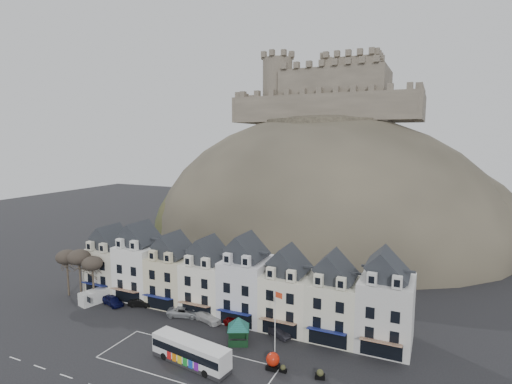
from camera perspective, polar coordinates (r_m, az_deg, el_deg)
ground at (r=54.43m, az=-12.66°, el=-22.81°), size 300.00×300.00×0.00m
coach_bay_markings at (r=54.27m, az=-9.96°, el=-22.83°), size 22.00×7.50×0.01m
townhouse_terrace at (r=64.27m, az=-3.87°, el=-12.52°), size 54.40×9.35×11.80m
castle_hill at (r=112.91m, az=9.62°, el=-6.49°), size 100.00×76.00×68.00m
castle at (r=117.21m, az=10.61°, el=13.75°), size 50.20×22.20×22.00m
tree_left_far at (r=77.73m, az=-25.44°, el=-8.44°), size 3.61×3.61×8.24m
tree_left_mid at (r=75.43m, az=-23.96°, el=-8.56°), size 3.78×3.78×8.64m
tree_left_near at (r=73.46m, az=-22.36°, el=-9.46°), size 3.43×3.43×7.84m
bus at (r=52.99m, az=-9.31°, el=-21.51°), size 11.11×4.18×3.06m
bus_shelter at (r=56.40m, az=-2.54°, el=-18.18°), size 5.28×5.28×3.70m
red_buoy at (r=51.89m, az=2.42°, el=-22.93°), size 1.64×1.64×2.03m
flagpole at (r=53.47m, az=2.82°, el=-17.36°), size 1.17×0.46×8.46m
white_van at (r=74.40m, az=-22.08°, el=-13.68°), size 3.16×5.09×2.16m
planter_west at (r=51.66m, az=3.88°, el=-23.87°), size 0.92×0.63×0.90m
planter_east at (r=50.89m, az=9.14°, el=-24.33°), size 1.25×0.83×1.15m
car_navy at (r=72.51m, az=-19.78°, el=-14.40°), size 4.90×3.16×1.55m
car_black at (r=70.67m, az=-16.18°, el=-14.94°), size 4.18×2.52×1.30m
car_silver at (r=65.66m, az=-10.16°, el=-16.46°), size 5.79×3.94×1.50m
car_white at (r=63.56m, az=-6.90°, el=-17.26°), size 5.35×3.36×1.44m
car_maroon at (r=61.45m, az=-3.00°, el=-18.08°), size 4.85×3.46×1.53m
car_charcoal at (r=59.00m, az=3.18°, el=-19.36°), size 4.15×2.90×1.30m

